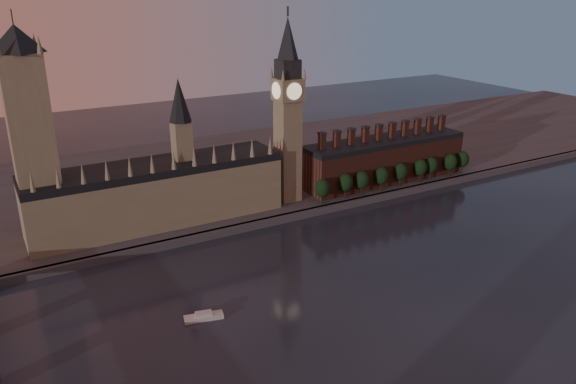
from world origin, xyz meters
The scene contains 16 objects.
ground centered at (0.00, 0.00, 0.00)m, with size 900.00×900.00×0.00m, color black.
north_bank centered at (0.00, 178.04, 2.00)m, with size 900.00×182.00×4.00m.
palace_of_westminster centered at (-64.41, 114.91, 21.63)m, with size 130.00×30.30×74.00m.
victoria_tower centered at (-120.00, 115.00, 59.09)m, with size 24.00×24.00×108.00m.
big_ben centered at (10.00, 110.00, 56.83)m, with size 15.00×15.00×107.00m.
chimney_block centered at (80.00, 110.00, 17.82)m, with size 110.00×25.00×37.00m.
embankment_tree_0 centered at (23.12, 93.55, 13.47)m, with size 8.60×8.60×14.88m.
embankment_tree_1 centered at (40.34, 95.24, 13.47)m, with size 8.60×8.60×14.88m.
embankment_tree_2 centered at (51.29, 94.21, 13.47)m, with size 8.60×8.60×14.88m.
embankment_tree_3 centered at (65.99, 94.28, 13.47)m, with size 8.60×8.60×14.88m.
embankment_tree_4 centered at (81.41, 95.08, 13.47)m, with size 8.60×8.60×14.88m.
embankment_tree_5 centered at (97.46, 95.20, 13.47)m, with size 8.60×8.60×14.88m.
embankment_tree_6 centered at (106.70, 95.44, 13.47)m, with size 8.60×8.60×14.88m.
embankment_tree_7 centered at (122.30, 94.16, 13.47)m, with size 8.60×8.60×14.88m.
embankment_tree_8 centered at (134.01, 95.02, 13.47)m, with size 8.60×8.60×14.88m.
river_boat centered at (-77.15, 22.69, 1.15)m, with size 15.64×7.58×3.01m.
Camera 1 is at (-141.15, -155.27, 121.51)m, focal length 35.00 mm.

